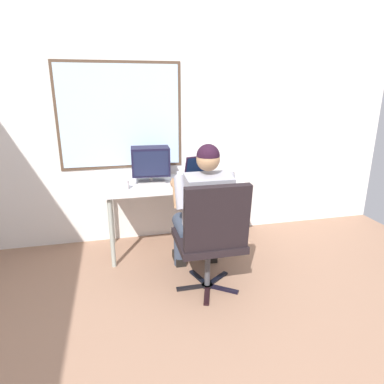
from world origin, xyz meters
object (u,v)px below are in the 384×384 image
object	(u,v)px
office_chair	(212,233)
laptop	(203,173)
desk	(173,188)
coffee_mug	(125,185)
wine_glass	(181,176)
crt_monitor	(151,162)
person_seated	(204,210)

from	to	relation	value
office_chair	laptop	bearing A→B (deg)	79.14
office_chair	desk	bearing A→B (deg)	99.06
desk	coffee_mug	distance (m)	0.54
wine_glass	coffee_mug	size ratio (longest dim) A/B	1.54
crt_monitor	coffee_mug	distance (m)	0.37
person_seated	coffee_mug	bearing A→B (deg)	141.47
desk	laptop	xyz separation A→B (m)	(0.34, 0.05, 0.13)
wine_glass	coffee_mug	bearing A→B (deg)	-177.70
crt_monitor	laptop	distance (m)	0.59
wine_glass	person_seated	bearing A→B (deg)	-79.80
desk	wine_glass	bearing A→B (deg)	-68.71
office_chair	coffee_mug	xyz separation A→B (m)	(-0.65, 0.78, 0.22)
laptop	wine_glass	world-z (taller)	laptop
laptop	wine_glass	size ratio (longest dim) A/B	3.09
office_chair	laptop	xyz separation A→B (m)	(0.19, 0.99, 0.24)
wine_glass	office_chair	bearing A→B (deg)	-83.11
laptop	coffee_mug	world-z (taller)	laptop
office_chair	laptop	world-z (taller)	office_chair
office_chair	person_seated	size ratio (longest dim) A/B	0.80
office_chair	coffee_mug	world-z (taller)	office_chair
wine_glass	coffee_mug	distance (m)	0.55
person_seated	wine_glass	size ratio (longest dim) A/B	9.36
crt_monitor	laptop	size ratio (longest dim) A/B	0.94
desk	office_chair	distance (m)	0.96
desk	person_seated	xyz separation A→B (m)	(0.15, -0.67, -0.02)
person_seated	crt_monitor	distance (m)	0.84
crt_monitor	wine_glass	xyz separation A→B (m)	(0.28, -0.15, -0.12)
crt_monitor	laptop	bearing A→B (deg)	2.93
office_chair	laptop	distance (m)	1.03
crt_monitor	laptop	xyz separation A→B (m)	(0.56, 0.03, -0.15)
desk	crt_monitor	xyz separation A→B (m)	(-0.23, 0.02, 0.28)
coffee_mug	wine_glass	bearing A→B (deg)	2.30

